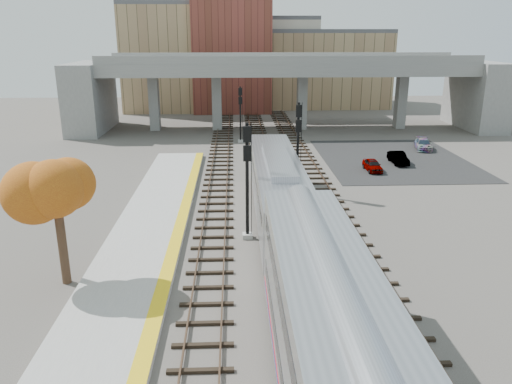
# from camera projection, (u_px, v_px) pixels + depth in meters

# --- Properties ---
(ground) EXTENTS (160.00, 160.00, 0.00)m
(ground) POSITION_uv_depth(u_px,v_px,m) (277.00, 311.00, 22.50)
(ground) COLOR #47423D
(ground) RESTS_ON ground
(platform) EXTENTS (4.50, 60.00, 0.35)m
(platform) POSITION_uv_depth(u_px,v_px,m) (115.00, 312.00, 22.14)
(platform) COLOR #9E9E99
(platform) RESTS_ON ground
(yellow_strip) EXTENTS (0.70, 60.00, 0.01)m
(yellow_strip) POSITION_uv_depth(u_px,v_px,m) (157.00, 307.00, 22.16)
(yellow_strip) COLOR yellow
(yellow_strip) RESTS_ON platform
(tracks) EXTENTS (10.70, 95.00, 0.25)m
(tracks) POSITION_uv_depth(u_px,v_px,m) (275.00, 214.00, 34.41)
(tracks) COLOR black
(tracks) RESTS_ON ground
(overpass) EXTENTS (54.00, 12.00, 9.50)m
(overpass) POSITION_uv_depth(u_px,v_px,m) (286.00, 84.00, 63.77)
(overpass) COLOR slate
(overpass) RESTS_ON ground
(buildings_far) EXTENTS (43.00, 21.00, 20.60)m
(buildings_far) POSITION_uv_depth(u_px,v_px,m) (252.00, 59.00, 83.52)
(buildings_far) COLOR tan
(buildings_far) RESTS_ON ground
(parking_lot) EXTENTS (14.00, 18.00, 0.04)m
(parking_lot) POSITION_uv_depth(u_px,v_px,m) (393.00, 159.00, 49.73)
(parking_lot) COLOR black
(parking_lot) RESTS_ON ground
(locomotive) EXTENTS (3.02, 19.05, 4.10)m
(locomotive) POSITION_uv_depth(u_px,v_px,m) (278.00, 187.00, 32.87)
(locomotive) COLOR #A8AAB2
(locomotive) RESTS_ON ground
(signal_mast_near) EXTENTS (0.60, 0.64, 7.11)m
(signal_mast_near) POSITION_uv_depth(u_px,v_px,m) (247.00, 183.00, 29.39)
(signal_mast_near) COLOR #9E9E99
(signal_mast_near) RESTS_ON ground
(signal_mast_mid) EXTENTS (0.60, 0.64, 7.08)m
(signal_mast_mid) POSITION_uv_depth(u_px,v_px,m) (298.00, 150.00, 37.99)
(signal_mast_mid) COLOR #9E9E99
(signal_mast_mid) RESTS_ON ground
(signal_mast_far) EXTENTS (0.60, 0.64, 6.33)m
(signal_mast_far) POSITION_uv_depth(u_px,v_px,m) (240.00, 116.00, 56.37)
(signal_mast_far) COLOR #9E9E99
(signal_mast_far) RESTS_ON ground
(tree) EXTENTS (3.60, 3.60, 7.03)m
(tree) POSITION_uv_depth(u_px,v_px,m) (55.00, 183.00, 23.51)
(tree) COLOR #382619
(tree) RESTS_ON ground
(car_a) EXTENTS (1.35, 3.16, 1.06)m
(car_a) POSITION_uv_depth(u_px,v_px,m) (373.00, 165.00, 45.15)
(car_a) COLOR #99999E
(car_a) RESTS_ON parking_lot
(car_b) EXTENTS (1.24, 3.45, 1.13)m
(car_b) POSITION_uv_depth(u_px,v_px,m) (398.00, 158.00, 47.63)
(car_b) COLOR #99999E
(car_b) RESTS_ON parking_lot
(car_c) EXTENTS (2.35, 4.09, 1.12)m
(car_c) POSITION_uv_depth(u_px,v_px,m) (423.00, 144.00, 53.48)
(car_c) COLOR #99999E
(car_c) RESTS_ON parking_lot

